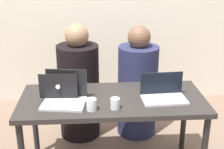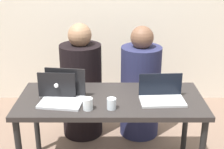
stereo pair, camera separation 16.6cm
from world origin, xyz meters
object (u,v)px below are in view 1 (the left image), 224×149
at_px(water_glass_center, 115,104).
at_px(water_glass_left, 92,105).
at_px(laptop_front_left, 65,96).
at_px(laptop_front_right, 163,94).
at_px(laptop_back_left, 60,91).
at_px(person_on_left, 79,88).
at_px(person_on_right, 137,87).

distance_m(water_glass_center, water_glass_left, 0.18).
relative_size(laptop_front_left, laptop_front_right, 1.01).
xyz_separation_m(laptop_back_left, water_glass_left, (0.26, -0.26, -0.01)).
bearing_deg(laptop_front_left, water_glass_center, -11.73).
bearing_deg(water_glass_left, person_on_left, 98.91).
distance_m(person_on_left, person_on_right, 0.60).
bearing_deg(person_on_right, water_glass_center, 63.67).
bearing_deg(water_glass_left, person_on_right, 60.37).
xyz_separation_m(person_on_right, laptop_front_right, (0.11, -0.67, 0.23)).
xyz_separation_m(laptop_front_left, water_glass_center, (0.39, -0.14, -0.02)).
xyz_separation_m(person_on_left, person_on_right, (0.60, 0.00, -0.01)).
distance_m(laptop_front_left, water_glass_left, 0.26).
relative_size(laptop_front_left, water_glass_center, 4.26).
relative_size(laptop_back_left, water_glass_center, 3.68).
bearing_deg(person_on_left, water_glass_center, 107.58).
height_order(laptop_front_left, water_glass_center, laptop_front_left).
distance_m(laptop_back_left, laptop_front_right, 0.84).
xyz_separation_m(water_glass_center, water_glass_left, (-0.18, -0.01, 0.00)).
height_order(laptop_front_left, water_glass_left, laptop_front_left).
bearing_deg(laptop_front_right, laptop_front_left, 177.26).
bearing_deg(water_glass_center, person_on_left, 110.61).
height_order(person_on_left, laptop_front_right, person_on_left).
distance_m(laptop_front_right, water_glass_center, 0.43).
bearing_deg(water_glass_center, laptop_back_left, 149.83).
bearing_deg(water_glass_left, water_glass_center, 3.61).
relative_size(person_on_left, laptop_front_left, 3.27).
distance_m(laptop_back_left, water_glass_left, 0.37).
height_order(person_on_right, water_glass_left, person_on_right).
relative_size(person_on_left, person_on_right, 1.02).
distance_m(laptop_back_left, laptop_front_left, 0.12).
bearing_deg(person_on_right, person_on_left, -6.57).
relative_size(person_on_right, water_glass_center, 13.60).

